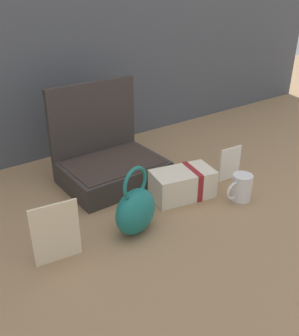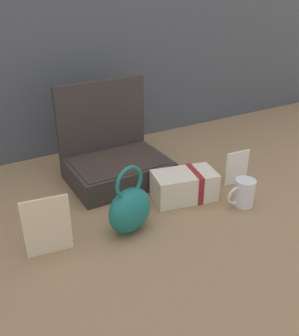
{
  "view_description": "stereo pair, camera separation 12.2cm",
  "coord_description": "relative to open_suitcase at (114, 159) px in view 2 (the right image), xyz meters",
  "views": [
    {
      "loc": [
        -0.67,
        -0.9,
        0.69
      ],
      "look_at": [
        -0.02,
        -0.02,
        0.14
      ],
      "focal_mm": 39.47,
      "sensor_mm": 36.0,
      "label": 1
    },
    {
      "loc": [
        -0.57,
        -0.96,
        0.69
      ],
      "look_at": [
        -0.02,
        -0.02,
        0.14
      ],
      "focal_mm": 39.47,
      "sensor_mm": 36.0,
      "label": 2
    }
  ],
  "objects": [
    {
      "name": "coffee_mug",
      "position": [
        0.29,
        -0.4,
        -0.03
      ],
      "size": [
        0.11,
        0.07,
        0.1
      ],
      "color": "silver",
      "rests_on": "ground_plane"
    },
    {
      "name": "ground_plane",
      "position": [
        0.04,
        -0.21,
        -0.08
      ],
      "size": [
        6.0,
        6.0,
        0.0
      ],
      "primitive_type": "plane",
      "color": "#8C6D4C"
    },
    {
      "name": "poster_card_right",
      "position": [
        0.38,
        -0.27,
        -0.02
      ],
      "size": [
        0.1,
        0.01,
        0.13
      ],
      "primitive_type": "cube",
      "rotation": [
        0.0,
        0.0,
        -0.09
      ],
      "color": "white",
      "rests_on": "ground_plane"
    },
    {
      "name": "cream_toiletry_bag",
      "position": [
        0.15,
        -0.26,
        -0.03
      ],
      "size": [
        0.24,
        0.17,
        0.1
      ],
      "color": "beige",
      "rests_on": "ground_plane"
    },
    {
      "name": "info_card_left",
      "position": [
        -0.35,
        -0.32,
        0.01
      ],
      "size": [
        0.13,
        0.02,
        0.18
      ],
      "primitive_type": "cube",
      "rotation": [
        0.0,
        0.0,
        -0.14
      ],
      "color": "beige",
      "rests_on": "ground_plane"
    },
    {
      "name": "teal_pouch_handbag",
      "position": [
        -0.11,
        -0.34,
        -0.0
      ],
      "size": [
        0.17,
        0.13,
        0.22
      ],
      "color": "#196B66",
      "rests_on": "ground_plane"
    },
    {
      "name": "open_suitcase",
      "position": [
        0.0,
        0.0,
        0.0
      ],
      "size": [
        0.36,
        0.28,
        0.36
      ],
      "color": "#332D2B",
      "rests_on": "ground_plane"
    }
  ]
}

